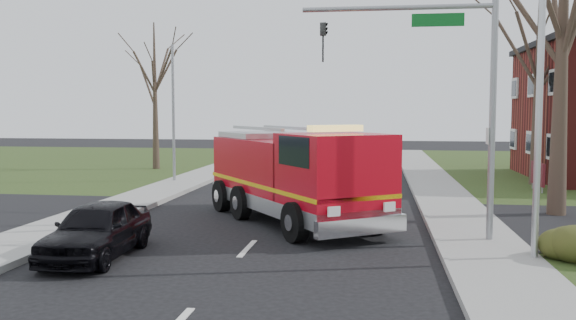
# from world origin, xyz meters

# --- Properties ---
(ground) EXTENTS (120.00, 120.00, 0.00)m
(ground) POSITION_xyz_m (0.00, 0.00, 0.00)
(ground) COLOR black
(ground) RESTS_ON ground
(sidewalk_right) EXTENTS (2.40, 80.00, 0.15)m
(sidewalk_right) POSITION_xyz_m (6.20, 0.00, 0.07)
(sidewalk_right) COLOR gray
(sidewalk_right) RESTS_ON ground
(sidewalk_left) EXTENTS (2.40, 80.00, 0.15)m
(sidewalk_left) POSITION_xyz_m (-6.20, 0.00, 0.07)
(sidewalk_left) COLOR gray
(sidewalk_left) RESTS_ON ground
(health_center_sign) EXTENTS (0.12, 2.00, 1.40)m
(health_center_sign) POSITION_xyz_m (10.50, 12.50, 0.88)
(health_center_sign) COLOR #56141C
(health_center_sign) RESTS_ON ground
(bare_tree_far) EXTENTS (5.25, 5.25, 10.50)m
(bare_tree_far) POSITION_xyz_m (11.00, 15.00, 6.49)
(bare_tree_far) COLOR #3D2E24
(bare_tree_far) RESTS_ON ground
(bare_tree_left) EXTENTS (4.50, 4.50, 9.00)m
(bare_tree_left) POSITION_xyz_m (-10.00, 20.00, 5.56)
(bare_tree_left) COLOR #3D2E24
(bare_tree_left) RESTS_ON ground
(traffic_signal_mast) EXTENTS (5.29, 0.18, 6.80)m
(traffic_signal_mast) POSITION_xyz_m (5.21, 1.50, 4.71)
(traffic_signal_mast) COLOR gray
(traffic_signal_mast) RESTS_ON ground
(streetlight_pole) EXTENTS (1.48, 0.16, 8.40)m
(streetlight_pole) POSITION_xyz_m (7.14, -0.50, 4.55)
(streetlight_pole) COLOR #B7BABF
(streetlight_pole) RESTS_ON ground
(utility_pole_far) EXTENTS (0.14, 0.14, 7.00)m
(utility_pole_far) POSITION_xyz_m (-6.80, 14.00, 3.50)
(utility_pole_far) COLOR gray
(utility_pole_far) RESTS_ON ground
(fire_engine) EXTENTS (6.87, 8.26, 3.28)m
(fire_engine) POSITION_xyz_m (0.76, 3.95, 1.48)
(fire_engine) COLOR #B20817
(fire_engine) RESTS_ON ground
(parked_car_maroon) EXTENTS (1.82, 4.26, 1.43)m
(parked_car_maroon) POSITION_xyz_m (-3.54, -1.46, 0.72)
(parked_car_maroon) COLOR black
(parked_car_maroon) RESTS_ON ground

